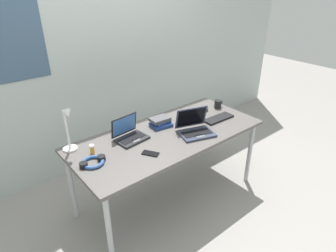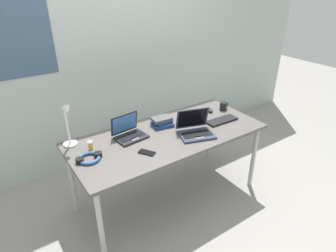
# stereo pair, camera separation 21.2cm
# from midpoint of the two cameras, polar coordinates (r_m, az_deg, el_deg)

# --- Properties ---
(ground_plane) EXTENTS (12.00, 12.00, 0.00)m
(ground_plane) POSITION_cam_midpoint_polar(r_m,az_deg,el_deg) (3.10, 2.01, -13.60)
(ground_plane) COLOR gray
(wall_back) EXTENTS (6.00, 0.13, 2.60)m
(wall_back) POSITION_cam_midpoint_polar(r_m,az_deg,el_deg) (3.37, -9.08, 14.52)
(wall_back) COLOR #B2BCB7
(wall_back) RESTS_ON ground_plane
(desk) EXTENTS (1.80, 0.80, 0.74)m
(desk) POSITION_cam_midpoint_polar(r_m,az_deg,el_deg) (2.70, 2.24, -2.62)
(desk) COLOR #595451
(desk) RESTS_ON ground_plane
(desk_lamp) EXTENTS (0.12, 0.18, 0.40)m
(desk_lamp) POSITION_cam_midpoint_polar(r_m,az_deg,el_deg) (2.49, -16.62, -0.01)
(desk_lamp) COLOR white
(desk_lamp) RESTS_ON desk
(laptop_back_right) EXTENTS (0.37, 0.34, 0.22)m
(laptop_back_right) POSITION_cam_midpoint_polar(r_m,az_deg,el_deg) (2.67, 7.64, -0.77)
(laptop_back_right) COLOR #33384C
(laptop_back_right) RESTS_ON desk
(laptop_near_lamp) EXTENTS (0.29, 0.24, 0.20)m
(laptop_near_lamp) POSITION_cam_midpoint_polar(r_m,az_deg,el_deg) (2.61, -5.28, -1.40)
(laptop_near_lamp) COLOR #232326
(laptop_near_lamp) RESTS_ON desk
(external_keyboard) EXTENTS (0.33, 0.13, 0.02)m
(external_keyboard) POSITION_cam_midpoint_polar(r_m,az_deg,el_deg) (2.96, 12.45, 1.03)
(external_keyboard) COLOR black
(external_keyboard) RESTS_ON desk
(computer_mouse) EXTENTS (0.09, 0.11, 0.03)m
(computer_mouse) POSITION_cam_midpoint_polar(r_m,az_deg,el_deg) (3.14, 10.07, 3.02)
(computer_mouse) COLOR black
(computer_mouse) RESTS_ON desk
(cell_phone) EXTENTS (0.13, 0.15, 0.01)m
(cell_phone) POSITION_cam_midpoint_polar(r_m,az_deg,el_deg) (2.39, -1.63, -5.26)
(cell_phone) COLOR black
(cell_phone) RESTS_ON desk
(headphones) EXTENTS (0.21, 0.18, 0.04)m
(headphones) POSITION_cam_midpoint_polar(r_m,az_deg,el_deg) (2.36, -12.66, -6.19)
(headphones) COLOR #335999
(headphones) RESTS_ON desk
(pill_bottle) EXTENTS (0.04, 0.04, 0.08)m
(pill_bottle) POSITION_cam_midpoint_polar(r_m,az_deg,el_deg) (2.47, -12.55, -3.79)
(pill_bottle) COLOR gold
(pill_bottle) RESTS_ON desk
(book_stack) EXTENTS (0.21, 0.18, 0.08)m
(book_stack) POSITION_cam_midpoint_polar(r_m,az_deg,el_deg) (2.80, 1.00, 0.77)
(book_stack) COLOR navy
(book_stack) RESTS_ON desk
(coffee_mug) EXTENTS (0.11, 0.08, 0.09)m
(coffee_mug) POSITION_cam_midpoint_polar(r_m,az_deg,el_deg) (3.21, 12.63, 3.81)
(coffee_mug) COLOR black
(coffee_mug) RESTS_ON desk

